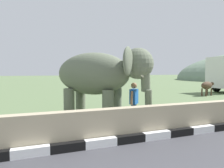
% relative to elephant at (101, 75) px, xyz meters
% --- Properties ---
extents(striped_curb, '(16.20, 0.20, 0.24)m').
position_rel_elephant_xyz_m(striped_curb, '(-2.17, -2.51, -1.83)').
color(striped_curb, white).
rests_on(striped_curb, ground_plane).
extents(barrier_parapet, '(28.00, 0.36, 1.00)m').
position_rel_elephant_xyz_m(barrier_parapet, '(0.18, -2.21, -1.45)').
color(barrier_parapet, tan).
rests_on(barrier_parapet, ground_plane).
extents(elephant, '(3.87, 3.79, 2.96)m').
position_rel_elephant_xyz_m(elephant, '(0.00, 0.00, 0.00)').
color(elephant, '#646D58').
rests_on(elephant, ground_plane).
extents(person_handler, '(0.53, 0.53, 1.66)m').
position_rel_elephant_xyz_m(person_handler, '(1.14, -0.65, -1.02)').
color(person_handler, navy).
rests_on(person_handler, ground_plane).
extents(cow_near, '(1.92, 1.01, 1.23)m').
position_rel_elephant_xyz_m(cow_near, '(11.40, 5.65, -1.08)').
color(cow_near, '#473323').
rests_on(cow_near, ground_plane).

